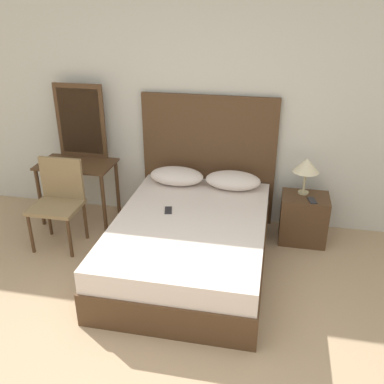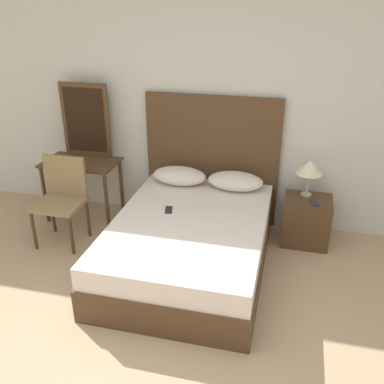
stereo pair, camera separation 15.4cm
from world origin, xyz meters
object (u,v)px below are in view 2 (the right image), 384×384
(bed, at_px, (190,243))
(phone_on_nightstand, at_px, (314,203))
(phone_on_bed, at_px, (169,210))
(chair, at_px, (62,194))
(nightstand, at_px, (306,221))
(vanity_desk, at_px, (82,172))
(table_lamp, at_px, (309,168))

(bed, distance_m, phone_on_nightstand, 1.37)
(phone_on_bed, height_order, chair, chair)
(nightstand, bearing_deg, bed, -146.42)
(phone_on_nightstand, bearing_deg, vanity_desk, 178.43)
(phone_on_nightstand, height_order, chair, chair)
(phone_on_bed, relative_size, phone_on_nightstand, 1.00)
(bed, distance_m, table_lamp, 1.48)
(table_lamp, distance_m, chair, 2.64)
(vanity_desk, distance_m, chair, 0.53)
(phone_on_nightstand, bearing_deg, nightstand, 120.51)
(phone_on_bed, relative_size, nightstand, 0.30)
(phone_on_nightstand, distance_m, chair, 2.67)
(bed, height_order, chair, chair)
(table_lamp, distance_m, phone_on_nightstand, 0.37)
(nightstand, bearing_deg, phone_on_bed, -156.49)
(table_lamp, bearing_deg, bed, -143.02)
(table_lamp, bearing_deg, nightstand, -69.40)
(phone_on_bed, bearing_deg, chair, 177.72)
(nightstand, xyz_separation_m, phone_on_nightstand, (0.06, -0.10, 0.27))
(nightstand, distance_m, chair, 2.65)
(bed, relative_size, table_lamp, 5.17)
(table_lamp, xyz_separation_m, vanity_desk, (-2.58, -0.10, -0.26))
(table_lamp, distance_m, vanity_desk, 2.59)
(phone_on_bed, height_order, table_lamp, table_lamp)
(vanity_desk, bearing_deg, phone_on_bed, -24.72)
(table_lamp, relative_size, vanity_desk, 0.46)
(nightstand, relative_size, table_lamp, 1.34)
(bed, height_order, table_lamp, table_lamp)
(phone_on_nightstand, relative_size, chair, 0.17)
(phone_on_bed, height_order, nightstand, same)
(phone_on_nightstand, bearing_deg, phone_on_bed, -160.73)
(bed, bearing_deg, vanity_desk, 154.34)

